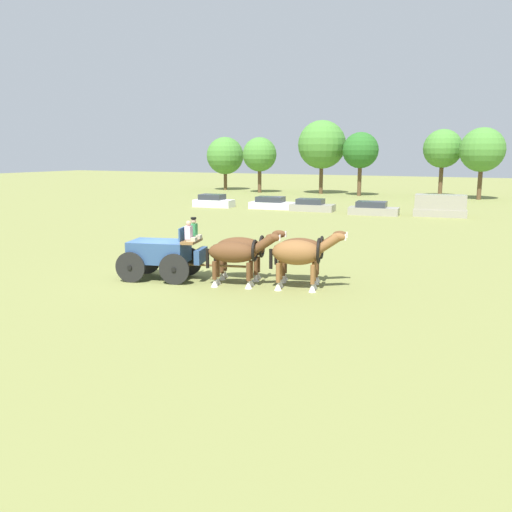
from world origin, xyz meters
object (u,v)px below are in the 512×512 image
at_px(draft_horse_rear_off, 236,254).
at_px(parked_vehicle_c, 312,206).
at_px(show_wagon, 163,252).
at_px(draft_horse_lead_near, 304,250).
at_px(draft_horse_lead_off, 300,254).
at_px(parked_vehicle_b, 272,204).
at_px(parked_vehicle_d, 373,209).
at_px(draft_horse_rear_near, 243,249).
at_px(parked_vehicle_e, 440,206).
at_px(parked_vehicle_a, 213,201).

height_order(draft_horse_rear_off, parked_vehicle_c, draft_horse_rear_off).
distance_m(show_wagon, parked_vehicle_c, 29.26).
xyz_separation_m(draft_horse_lead_near, draft_horse_lead_off, (0.31, -1.26, 0.09)).
height_order(draft_horse_lead_near, parked_vehicle_b, draft_horse_lead_near).
xyz_separation_m(draft_horse_rear_off, parked_vehicle_d, (-1.34, 28.14, -0.85)).
bearing_deg(parked_vehicle_b, parked_vehicle_c, -2.80).
height_order(draft_horse_rear_near, parked_vehicle_e, draft_horse_rear_near).
bearing_deg(draft_horse_rear_off, parked_vehicle_e, 82.03).
relative_size(draft_horse_rear_off, draft_horse_lead_near, 1.02).
bearing_deg(show_wagon, draft_horse_lead_near, 20.50).
distance_m(draft_horse_lead_off, parked_vehicle_b, 31.63).
bearing_deg(show_wagon, draft_horse_rear_off, 3.42).
height_order(draft_horse_lead_near, parked_vehicle_c, draft_horse_lead_near).
xyz_separation_m(draft_horse_rear_off, draft_horse_lead_near, (2.19, 1.90, 0.01)).
bearing_deg(show_wagon, draft_horse_rear_near, 25.19).
bearing_deg(parked_vehicle_a, parked_vehicle_e, 3.34).
distance_m(show_wagon, parked_vehicle_e, 30.61).
relative_size(parked_vehicle_c, parked_vehicle_e, 0.94).
distance_m(parked_vehicle_d, parked_vehicle_e, 5.64).
height_order(parked_vehicle_b, parked_vehicle_e, parked_vehicle_e).
relative_size(draft_horse_rear_off, parked_vehicle_c, 0.71).
xyz_separation_m(parked_vehicle_b, parked_vehicle_c, (4.19, -0.20, -0.02)).
relative_size(show_wagon, draft_horse_lead_near, 1.86).
bearing_deg(draft_horse_lead_off, draft_horse_rear_off, -165.71).
bearing_deg(parked_vehicle_e, parked_vehicle_a, -176.66).
xyz_separation_m(show_wagon, parked_vehicle_c, (-3.84, 29.00, -0.68)).
bearing_deg(parked_vehicle_d, draft_horse_rear_near, -87.84).
bearing_deg(parked_vehicle_a, draft_horse_lead_near, -53.08).
bearing_deg(draft_horse_lead_off, parked_vehicle_e, 86.77).
bearing_deg(parked_vehicle_d, parked_vehicle_e, 13.43).
xyz_separation_m(draft_horse_rear_off, parked_vehicle_a, (-17.57, 28.18, -0.81)).
distance_m(parked_vehicle_b, parked_vehicle_c, 4.20).
distance_m(draft_horse_rear_off, parked_vehicle_a, 33.22).
relative_size(draft_horse_lead_off, parked_vehicle_e, 0.65).
bearing_deg(parked_vehicle_b, draft_horse_lead_off, -63.77).
distance_m(draft_horse_rear_off, parked_vehicle_b, 31.19).
xyz_separation_m(draft_horse_rear_off, parked_vehicle_c, (-7.28, 28.79, -0.86)).
xyz_separation_m(draft_horse_rear_near, draft_horse_lead_off, (2.83, -0.62, 0.12)).
distance_m(show_wagon, parked_vehicle_b, 30.29).
relative_size(draft_horse_rear_near, parked_vehicle_b, 0.69).
xyz_separation_m(parked_vehicle_b, parked_vehicle_d, (10.13, -0.85, -0.00)).
bearing_deg(parked_vehicle_c, parked_vehicle_b, 177.20).
bearing_deg(show_wagon, draft_horse_lead_off, 8.07).
xyz_separation_m(draft_horse_rear_near, draft_horse_lead_near, (2.52, 0.64, 0.04)).
height_order(draft_horse_rear_off, parked_vehicle_b, draft_horse_rear_off).
height_order(draft_horse_lead_near, draft_horse_lead_off, draft_horse_lead_off).
xyz_separation_m(parked_vehicle_d, parked_vehicle_e, (5.47, 1.31, 0.40)).
distance_m(draft_horse_lead_near, parked_vehicle_b, 30.36).
relative_size(show_wagon, draft_horse_rear_near, 1.77).
distance_m(parked_vehicle_a, parked_vehicle_c, 10.30).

